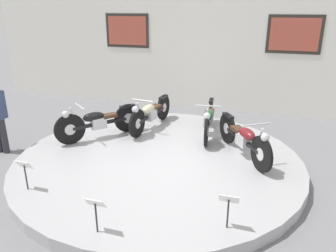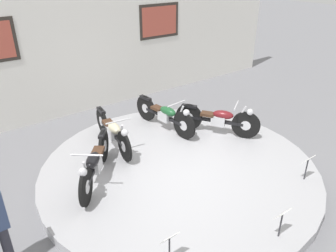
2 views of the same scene
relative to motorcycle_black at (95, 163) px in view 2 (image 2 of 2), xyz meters
The scene contains 10 objects.
ground_plane 1.75m from the motorcycle_black, 17.76° to the right, with size 60.00×60.00×0.00m, color slate.
display_platform 1.72m from the motorcycle_black, 17.76° to the right, with size 5.49×5.49×0.21m, color #ADADB2.
back_wall 4.22m from the motorcycle_black, 66.72° to the left, with size 14.00×0.22×4.11m.
motorcycle_black is the anchor object (origin of this frame).
motorcycle_cream 1.27m from the motorcycle_black, 47.00° to the left, with size 0.54×1.98×0.80m.
motorcycle_green 2.45m from the motorcycle_black, 22.30° to the left, with size 0.54×2.00×0.80m.
motorcycle_maroon 3.13m from the motorcycle_black, ahead, with size 1.16×1.70×0.80m.
info_placard_front_left 2.30m from the motorcycle_black, 90.52° to the right, with size 0.26×0.11×0.51m.
info_placard_front_centre 3.29m from the motorcycle_black, 61.61° to the right, with size 0.26×0.11×0.51m.
info_placard_front_right 3.90m from the motorcycle_black, 36.07° to the right, with size 0.26×0.11×0.51m.
Camera 2 is at (-3.48, -4.32, 3.88)m, focal length 35.00 mm.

